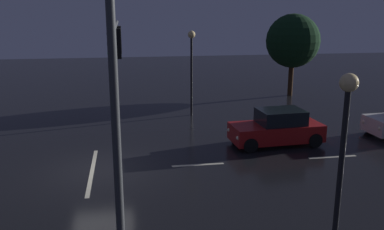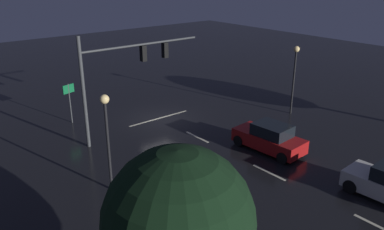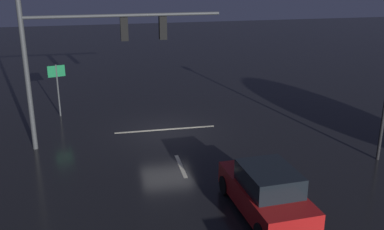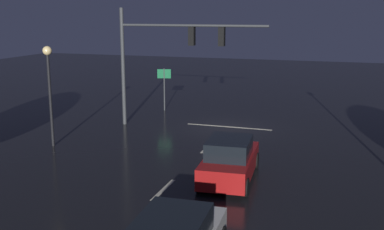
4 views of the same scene
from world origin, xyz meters
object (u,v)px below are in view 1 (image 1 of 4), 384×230
traffic_signal_assembly (115,70)px  car_approaching (277,128)px  street_lamp_right_kerb (344,135)px  tree_left_near (293,41)px  street_lamp_left_kerb (192,57)px

traffic_signal_assembly → car_approaching: traffic_signal_assembly is taller
traffic_signal_assembly → street_lamp_right_kerb: bearing=53.1°
street_lamp_right_kerb → tree_left_near: bearing=160.9°
car_approaching → street_lamp_right_kerb: (9.43, -1.97, 2.66)m
car_approaching → street_lamp_left_kerb: street_lamp_left_kerb is taller
street_lamp_left_kerb → tree_left_near: (-4.70, 8.19, 0.47)m
traffic_signal_assembly → street_lamp_right_kerb: 6.77m
car_approaching → tree_left_near: (-10.88, 5.05, 3.22)m
tree_left_near → street_lamp_left_kerb: bearing=-60.2°
car_approaching → tree_left_near: size_ratio=0.75×
traffic_signal_assembly → tree_left_near: traffic_signal_assembly is taller
car_approaching → street_lamp_right_kerb: 9.99m
street_lamp_left_kerb → tree_left_near: size_ratio=0.85×
traffic_signal_assembly → tree_left_near: bearing=142.8°
street_lamp_right_kerb → traffic_signal_assembly: bearing=-126.9°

